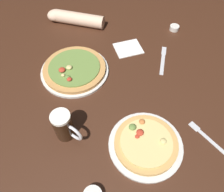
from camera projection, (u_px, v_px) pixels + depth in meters
The scene contains 9 objects.
ground_plane at pixel (112, 100), 1.01m from camera, with size 2.40×2.40×0.03m, color #3D2114.
pizza_plate_near at pixel (146, 144), 0.85m from camera, with size 0.29×0.29×0.05m.
pizza_plate_far at pixel (75, 69), 1.08m from camera, with size 0.33×0.33×0.05m.
beer_mug_dark at pixel (64, 126), 0.84m from camera, with size 0.11×0.11×0.14m.
ramekin_butter at pixel (174, 28), 1.28m from camera, with size 0.05×0.05×0.03m, color silver.
napkin_folded at pixel (128, 48), 1.19m from camera, with size 0.14×0.12×0.01m, color white.
fork_left at pixel (211, 141), 0.87m from camera, with size 0.12×0.21×0.01m.
knife_right at pixel (163, 60), 1.14m from camera, with size 0.10×0.20×0.01m.
diner_arm at pixel (73, 18), 1.29m from camera, with size 0.33×0.19×0.07m.
Camera 1 is at (-0.10, -0.57, 0.81)m, focal length 35.36 mm.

